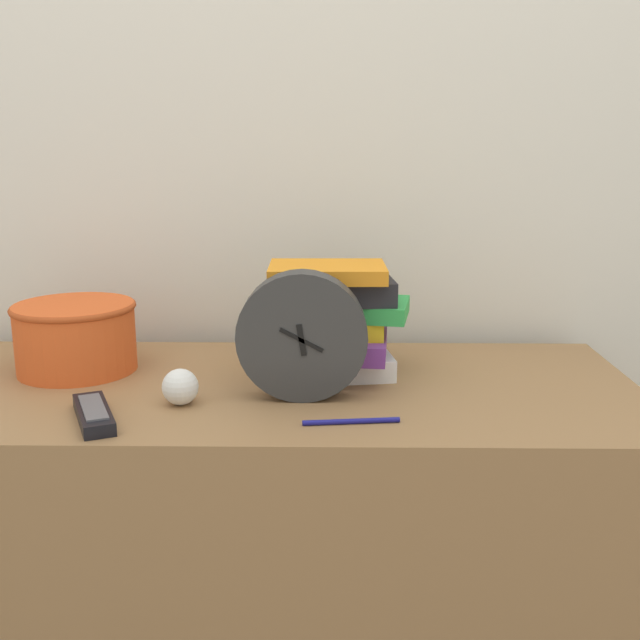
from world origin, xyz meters
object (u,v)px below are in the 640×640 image
crumpled_paper_ball (180,387)px  basket (76,334)px  tv_remote (94,414)px  pen (351,421)px  book_stack (333,320)px  desk_clock (302,336)px

crumpled_paper_ball → basket: bearing=141.5°
tv_remote → basket: bearing=113.0°
pen → book_stack: bearing=95.9°
tv_remote → pen: (0.38, -0.01, -0.01)m
pen → tv_remote: bearing=178.9°
pen → crumpled_paper_ball: bearing=163.3°
basket → tv_remote: bearing=-67.0°
book_stack → crumpled_paper_ball: size_ratio=4.51×
desk_clock → tv_remote: 0.33m
book_stack → pen: bearing=-84.1°
basket → pen: bearing=-27.7°
desk_clock → pen: 0.17m
tv_remote → crumpled_paper_ball: (0.12, 0.07, 0.02)m
book_stack → basket: 0.46m
basket → crumpled_paper_ball: size_ratio=3.78×
tv_remote → book_stack: bearing=34.3°
basket → crumpled_paper_ball: basket is taller
pen → desk_clock: bearing=124.7°
basket → tv_remote: (0.10, -0.25, -0.06)m
crumpled_paper_ball → pen: size_ratio=0.40×
basket → tv_remote: basket is taller
book_stack → tv_remote: book_stack is taller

